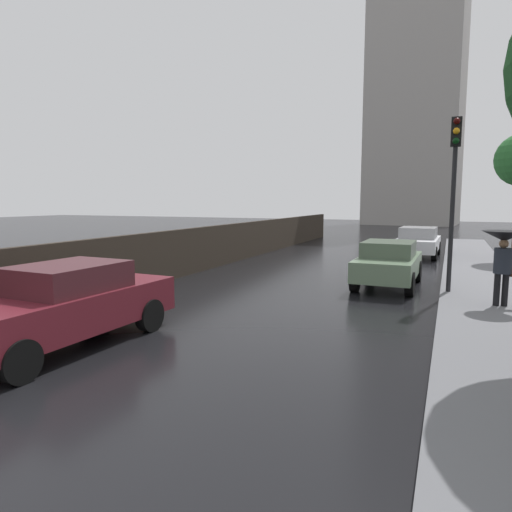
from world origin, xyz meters
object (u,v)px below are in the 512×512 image
object	(u,v)px
car_maroon_mid_road	(64,305)
traffic_light	(454,173)
pedestrian_with_umbrella_near	(504,247)
car_green_far_ahead	(389,263)
car_white_near_kerb	(418,241)

from	to	relation	value
car_maroon_mid_road	traffic_light	world-z (taller)	traffic_light
pedestrian_with_umbrella_near	traffic_light	size ratio (longest dim) A/B	0.38
car_maroon_mid_road	traffic_light	distance (m)	10.00
car_green_far_ahead	pedestrian_with_umbrella_near	xyz separation A→B (m)	(2.84, -2.26, 0.81)
pedestrian_with_umbrella_near	traffic_light	xyz separation A→B (m)	(-1.14, 1.36, 1.80)
car_white_near_kerb	car_green_far_ahead	xyz separation A→B (m)	(-0.33, -8.22, 0.01)
car_green_far_ahead	traffic_light	distance (m)	3.24
traffic_light	pedestrian_with_umbrella_near	bearing A→B (deg)	-49.98
car_white_near_kerb	car_maroon_mid_road	world-z (taller)	car_maroon_mid_road
car_white_near_kerb	car_green_far_ahead	bearing A→B (deg)	-90.51
car_maroon_mid_road	car_green_far_ahead	distance (m)	9.43
car_green_far_ahead	pedestrian_with_umbrella_near	size ratio (longest dim) A/B	2.16
car_green_far_ahead	car_maroon_mid_road	bearing A→B (deg)	-118.15
car_white_near_kerb	car_green_far_ahead	world-z (taller)	car_green_far_ahead
car_maroon_mid_road	traffic_light	size ratio (longest dim) A/B	0.97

